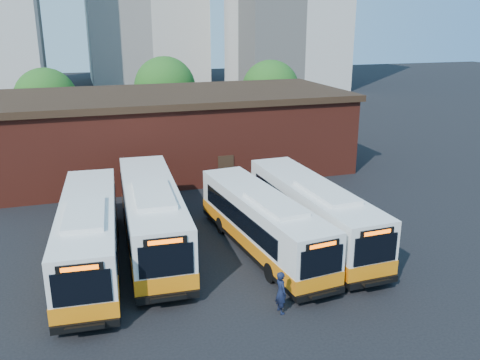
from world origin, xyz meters
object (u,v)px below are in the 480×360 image
object	(u,v)px
bus_midwest	(152,218)
bus_east	(312,214)
bus_west	(89,237)
transit_worker	(281,292)
bus_mideast	(262,225)

from	to	relation	value
bus_midwest	bus_east	world-z (taller)	bus_midwest
bus_west	transit_worker	distance (m)	10.23
bus_mideast	bus_west	bearing A→B (deg)	167.84
bus_midwest	transit_worker	xyz separation A→B (m)	(4.18, -8.33, -0.72)
bus_midwest	bus_east	xyz separation A→B (m)	(8.66, -1.87, -0.10)
bus_midwest	transit_worker	bearing A→B (deg)	-60.51
bus_mideast	transit_worker	bearing A→B (deg)	-108.66
bus_west	transit_worker	size ratio (longest dim) A/B	6.90
bus_east	transit_worker	bearing A→B (deg)	-126.87
bus_west	bus_east	bearing A→B (deg)	1.93
bus_west	transit_worker	world-z (taller)	bus_west
bus_west	bus_mideast	distance (m)	8.91
bus_west	bus_mideast	world-z (taller)	bus_west
bus_midwest	transit_worker	distance (m)	9.35
bus_west	transit_worker	xyz separation A→B (m)	(7.52, -6.90, -0.65)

